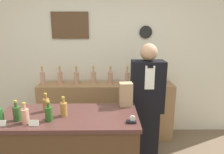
# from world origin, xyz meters

# --- Properties ---
(back_wall) EXTENTS (5.20, 0.09, 2.70)m
(back_wall) POSITION_xyz_m (-0.00, 2.00, 1.35)
(back_wall) COLOR silver
(back_wall) RESTS_ON ground_plane
(back_shelf) EXTENTS (2.19, 0.38, 0.95)m
(back_shelf) POSITION_xyz_m (0.10, 1.75, 0.48)
(back_shelf) COLOR #9E754C
(back_shelf) RESTS_ON ground_plane
(shopkeeper) EXTENTS (0.42, 0.26, 1.66)m
(shopkeeper) POSITION_xyz_m (0.64, 1.10, 0.83)
(shopkeeper) COLOR black
(shopkeeper) RESTS_ON ground_plane
(potted_plant) EXTENTS (0.22, 0.22, 0.31)m
(potted_plant) POSITION_xyz_m (0.93, 1.72, 1.12)
(potted_plant) COLOR #B27047
(potted_plant) RESTS_ON back_shelf
(paper_bag) EXTENTS (0.15, 0.13, 0.27)m
(paper_bag) POSITION_xyz_m (0.34, 0.78, 1.11)
(paper_bag) COLOR tan
(paper_bag) RESTS_ON display_counter
(tape_dispenser) EXTENTS (0.09, 0.06, 0.07)m
(tape_dispenser) POSITION_xyz_m (0.36, 0.35, 0.99)
(tape_dispenser) COLOR black
(tape_dispenser) RESTS_ON display_counter
(price_card_left) EXTENTS (0.09, 0.02, 0.06)m
(price_card_left) POSITION_xyz_m (-0.84, 0.30, 1.00)
(price_card_left) COLOR white
(price_card_left) RESTS_ON display_counter
(price_card_right) EXTENTS (0.09, 0.02, 0.06)m
(price_card_right) POSITION_xyz_m (-0.54, 0.30, 1.00)
(price_card_right) COLOR white
(price_card_right) RESTS_ON display_counter
(counter_bottle_0) EXTENTS (0.07, 0.07, 0.20)m
(counter_bottle_0) POSITION_xyz_m (-0.88, 0.36, 1.05)
(counter_bottle_0) COLOR #235824
(counter_bottle_0) RESTS_ON display_counter
(counter_bottle_1) EXTENTS (0.07, 0.07, 0.20)m
(counter_bottle_1) POSITION_xyz_m (-0.74, 0.41, 1.05)
(counter_bottle_1) COLOR #2E5223
(counter_bottle_1) RESTS_ON display_counter
(counter_bottle_2) EXTENTS (0.07, 0.07, 0.20)m
(counter_bottle_2) POSITION_xyz_m (-0.64, 0.36, 1.05)
(counter_bottle_2) COLOR tan
(counter_bottle_2) RESTS_ON display_counter
(counter_bottle_3) EXTENTS (0.07, 0.07, 0.20)m
(counter_bottle_3) POSITION_xyz_m (-0.52, 0.63, 1.05)
(counter_bottle_3) COLOR olive
(counter_bottle_3) RESTS_ON display_counter
(counter_bottle_4) EXTENTS (0.07, 0.07, 0.20)m
(counter_bottle_4) POSITION_xyz_m (-0.43, 0.40, 1.05)
(counter_bottle_4) COLOR #28541E
(counter_bottle_4) RESTS_ON display_counter
(counter_bottle_5) EXTENTS (0.07, 0.07, 0.20)m
(counter_bottle_5) POSITION_xyz_m (-0.31, 0.51, 1.05)
(counter_bottle_5) COLOR #A57536
(counter_bottle_5) RESTS_ON display_counter
(shelf_bottle_0) EXTENTS (0.08, 0.08, 0.29)m
(shelf_bottle_0) POSITION_xyz_m (-0.92, 1.74, 1.06)
(shelf_bottle_0) COLOR tan
(shelf_bottle_0) RESTS_ON back_shelf
(shelf_bottle_1) EXTENTS (0.08, 0.08, 0.29)m
(shelf_bottle_1) POSITION_xyz_m (-0.65, 1.76, 1.06)
(shelf_bottle_1) COLOR tan
(shelf_bottle_1) RESTS_ON back_shelf
(shelf_bottle_2) EXTENTS (0.08, 0.08, 0.29)m
(shelf_bottle_2) POSITION_xyz_m (-0.38, 1.74, 1.06)
(shelf_bottle_2) COLOR tan
(shelf_bottle_2) RESTS_ON back_shelf
(shelf_bottle_3) EXTENTS (0.08, 0.08, 0.29)m
(shelf_bottle_3) POSITION_xyz_m (-0.10, 1.76, 1.06)
(shelf_bottle_3) COLOR tan
(shelf_bottle_3) RESTS_ON back_shelf
(shelf_bottle_4) EXTENTS (0.08, 0.08, 0.29)m
(shelf_bottle_4) POSITION_xyz_m (0.17, 1.75, 1.06)
(shelf_bottle_4) COLOR tan
(shelf_bottle_4) RESTS_ON back_shelf
(shelf_bottle_5) EXTENTS (0.08, 0.08, 0.29)m
(shelf_bottle_5) POSITION_xyz_m (0.44, 1.74, 1.06)
(shelf_bottle_5) COLOR tan
(shelf_bottle_5) RESTS_ON back_shelf
(shelf_bottle_6) EXTENTS (0.08, 0.08, 0.29)m
(shelf_bottle_6) POSITION_xyz_m (0.71, 1.75, 1.06)
(shelf_bottle_6) COLOR tan
(shelf_bottle_6) RESTS_ON back_shelf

